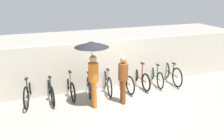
{
  "coord_description": "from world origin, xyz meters",
  "views": [
    {
      "loc": [
        -2.81,
        -6.53,
        3.7
      ],
      "look_at": [
        0.0,
        0.97,
        1.0
      ],
      "focal_mm": 40.0,
      "sensor_mm": 36.0,
      "label": 1
    }
  ],
  "objects_px": {
    "parked_bicycle_0": "(29,91)",
    "parked_bicycle_5": "(124,80)",
    "parked_bicycle_1": "(50,90)",
    "parked_bicycle_4": "(107,82)",
    "parked_bicycle_3": "(88,84)",
    "pedestrian_leading": "(92,55)",
    "parked_bicycle_6": "(140,77)",
    "parked_bicycle_8": "(171,73)",
    "parked_bicycle_2": "(70,86)",
    "parked_bicycle_7": "(155,76)",
    "pedestrian_center": "(123,76)"
  },
  "relations": [
    {
      "from": "parked_bicycle_3",
      "to": "pedestrian_leading",
      "type": "bearing_deg",
      "value": -176.35
    },
    {
      "from": "parked_bicycle_2",
      "to": "parked_bicycle_6",
      "type": "xyz_separation_m",
      "value": [
        2.72,
        -0.03,
        -0.0
      ]
    },
    {
      "from": "parked_bicycle_1",
      "to": "pedestrian_center",
      "type": "xyz_separation_m",
      "value": [
        2.22,
        -1.1,
        0.58
      ]
    },
    {
      "from": "parked_bicycle_4",
      "to": "parked_bicycle_8",
      "type": "relative_size",
      "value": 0.95
    },
    {
      "from": "pedestrian_center",
      "to": "parked_bicycle_3",
      "type": "bearing_deg",
      "value": 130.57
    },
    {
      "from": "parked_bicycle_4",
      "to": "pedestrian_leading",
      "type": "height_order",
      "value": "pedestrian_leading"
    },
    {
      "from": "parked_bicycle_1",
      "to": "parked_bicycle_7",
      "type": "distance_m",
      "value": 4.08
    },
    {
      "from": "parked_bicycle_0",
      "to": "pedestrian_center",
      "type": "relative_size",
      "value": 1.13
    },
    {
      "from": "parked_bicycle_5",
      "to": "pedestrian_leading",
      "type": "xyz_separation_m",
      "value": [
        -1.47,
        -0.93,
        1.33
      ]
    },
    {
      "from": "parked_bicycle_8",
      "to": "pedestrian_center",
      "type": "relative_size",
      "value": 1.11
    },
    {
      "from": "parked_bicycle_1",
      "to": "parked_bicycle_6",
      "type": "height_order",
      "value": "parked_bicycle_1"
    },
    {
      "from": "parked_bicycle_5",
      "to": "pedestrian_leading",
      "type": "relative_size",
      "value": 0.84
    },
    {
      "from": "parked_bicycle_4",
      "to": "parked_bicycle_5",
      "type": "height_order",
      "value": "parked_bicycle_4"
    },
    {
      "from": "parked_bicycle_4",
      "to": "parked_bicycle_3",
      "type": "bearing_deg",
      "value": 89.92
    },
    {
      "from": "parked_bicycle_2",
      "to": "parked_bicycle_3",
      "type": "height_order",
      "value": "parked_bicycle_2"
    },
    {
      "from": "parked_bicycle_1",
      "to": "parked_bicycle_5",
      "type": "distance_m",
      "value": 2.72
    },
    {
      "from": "parked_bicycle_5",
      "to": "parked_bicycle_8",
      "type": "xyz_separation_m",
      "value": [
        2.04,
        -0.01,
        0.03
      ]
    },
    {
      "from": "pedestrian_center",
      "to": "parked_bicycle_0",
      "type": "bearing_deg",
      "value": 162.63
    },
    {
      "from": "parked_bicycle_8",
      "to": "pedestrian_leading",
      "type": "bearing_deg",
      "value": 110.14
    },
    {
      "from": "parked_bicycle_2",
      "to": "parked_bicycle_7",
      "type": "distance_m",
      "value": 3.4
    },
    {
      "from": "parked_bicycle_4",
      "to": "parked_bicycle_7",
      "type": "bearing_deg",
      "value": -80.66
    },
    {
      "from": "parked_bicycle_5",
      "to": "pedestrian_leading",
      "type": "height_order",
      "value": "pedestrian_leading"
    },
    {
      "from": "parked_bicycle_6",
      "to": "parked_bicycle_1",
      "type": "bearing_deg",
      "value": 91.71
    },
    {
      "from": "parked_bicycle_7",
      "to": "pedestrian_leading",
      "type": "distance_m",
      "value": 3.28
    },
    {
      "from": "parked_bicycle_5",
      "to": "parked_bicycle_2",
      "type": "bearing_deg",
      "value": 86.8
    },
    {
      "from": "parked_bicycle_6",
      "to": "parked_bicycle_8",
      "type": "bearing_deg",
      "value": -91.37
    },
    {
      "from": "parked_bicycle_4",
      "to": "pedestrian_center",
      "type": "bearing_deg",
      "value": -162.64
    },
    {
      "from": "parked_bicycle_8",
      "to": "parked_bicycle_5",
      "type": "bearing_deg",
      "value": 95.08
    },
    {
      "from": "parked_bicycle_1",
      "to": "parked_bicycle_3",
      "type": "relative_size",
      "value": 1.0
    },
    {
      "from": "parked_bicycle_5",
      "to": "pedestrian_center",
      "type": "height_order",
      "value": "pedestrian_center"
    },
    {
      "from": "pedestrian_center",
      "to": "parked_bicycle_8",
      "type": "bearing_deg",
      "value": 28.02
    },
    {
      "from": "parked_bicycle_1",
      "to": "parked_bicycle_3",
      "type": "bearing_deg",
      "value": -87.0
    },
    {
      "from": "parked_bicycle_8",
      "to": "parked_bicycle_2",
      "type": "bearing_deg",
      "value": 94.21
    },
    {
      "from": "parked_bicycle_0",
      "to": "parked_bicycle_1",
      "type": "relative_size",
      "value": 1.06
    },
    {
      "from": "parked_bicycle_2",
      "to": "parked_bicycle_5",
      "type": "distance_m",
      "value": 2.04
    },
    {
      "from": "parked_bicycle_0",
      "to": "parked_bicycle_3",
      "type": "relative_size",
      "value": 1.06
    },
    {
      "from": "parked_bicycle_3",
      "to": "pedestrian_leading",
      "type": "xyz_separation_m",
      "value": [
        -0.11,
        -1.03,
        1.33
      ]
    },
    {
      "from": "parked_bicycle_8",
      "to": "parked_bicycle_6",
      "type": "bearing_deg",
      "value": 93.11
    },
    {
      "from": "parked_bicycle_1",
      "to": "parked_bicycle_4",
      "type": "distance_m",
      "value": 2.04
    },
    {
      "from": "parked_bicycle_2",
      "to": "parked_bicycle_4",
      "type": "relative_size",
      "value": 1.02
    },
    {
      "from": "parked_bicycle_2",
      "to": "pedestrian_leading",
      "type": "xyz_separation_m",
      "value": [
        0.57,
        -1.01,
        1.32
      ]
    },
    {
      "from": "parked_bicycle_1",
      "to": "parked_bicycle_3",
      "type": "height_order",
      "value": "parked_bicycle_1"
    },
    {
      "from": "parked_bicycle_1",
      "to": "pedestrian_leading",
      "type": "distance_m",
      "value": 2.05
    },
    {
      "from": "parked_bicycle_1",
      "to": "pedestrian_center",
      "type": "distance_m",
      "value": 2.54
    },
    {
      "from": "parked_bicycle_0",
      "to": "parked_bicycle_5",
      "type": "relative_size",
      "value": 1.02
    },
    {
      "from": "pedestrian_leading",
      "to": "parked_bicycle_5",
      "type": "bearing_deg",
      "value": 35.49
    },
    {
      "from": "pedestrian_leading",
      "to": "pedestrian_center",
      "type": "distance_m",
      "value": 1.24
    },
    {
      "from": "parked_bicycle_7",
      "to": "pedestrian_leading",
      "type": "bearing_deg",
      "value": 117.61
    },
    {
      "from": "parked_bicycle_2",
      "to": "pedestrian_center",
      "type": "bearing_deg",
      "value": -127.68
    },
    {
      "from": "parked_bicycle_3",
      "to": "pedestrian_leading",
      "type": "distance_m",
      "value": 1.68
    }
  ]
}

